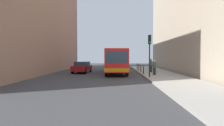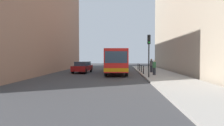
{
  "view_description": "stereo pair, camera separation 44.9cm",
  "coord_description": "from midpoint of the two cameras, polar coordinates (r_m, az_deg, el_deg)",
  "views": [
    {
      "loc": [
        0.37,
        -22.64,
        2.18
      ],
      "look_at": [
        -0.19,
        1.13,
        1.39
      ],
      "focal_mm": 32.35,
      "sensor_mm": 36.0,
      "label": 1
    },
    {
      "loc": [
        0.82,
        -22.62,
        2.18
      ],
      "look_at": [
        -0.19,
        1.13,
        1.39
      ],
      "focal_mm": 32.35,
      "sensor_mm": 36.0,
      "label": 2
    }
  ],
  "objects": [
    {
      "name": "ground_plane",
      "position": [
        22.74,
        0.93,
        -3.6
      ],
      "size": [
        80.0,
        80.0,
        0.0
      ],
      "primitive_type": "plane",
      "color": "#38383A"
    },
    {
      "name": "bollard_mid",
      "position": [
        25.9,
        8.77,
        -1.56
      ],
      "size": [
        0.11,
        0.11,
        0.95
      ],
      "primitive_type": "cylinder",
      "color": "black",
      "rests_on": "sidewalk"
    },
    {
      "name": "car_beside_bus",
      "position": [
        26.84,
        -7.87,
        -1.1
      ],
      "size": [
        2.14,
        4.53,
        1.48
      ],
      "rotation": [
        0.0,
        0.0,
        3.06
      ],
      "color": "maroon",
      "rests_on": "ground"
    },
    {
      "name": "bollard_near",
      "position": [
        23.53,
        9.41,
        -1.91
      ],
      "size": [
        0.11,
        0.11,
        0.95
      ],
      "primitive_type": "cylinder",
      "color": "black",
      "rests_on": "sidewalk"
    },
    {
      "name": "car_behind_bus",
      "position": [
        37.53,
        2.93,
        -0.23
      ],
      "size": [
        2.01,
        4.47,
        1.48
      ],
      "rotation": [
        0.0,
        0.0,
        3.1
      ],
      "color": "navy",
      "rests_on": "ground"
    },
    {
      "name": "sidewalk",
      "position": [
        23.23,
        14.39,
        -3.35
      ],
      "size": [
        4.4,
        40.0,
        0.15
      ],
      "primitive_type": "cube",
      "color": "#9E9991",
      "rests_on": "ground"
    },
    {
      "name": "pedestrian_mid_sidewalk",
      "position": [
        26.04,
        11.55,
        -0.71
      ],
      "size": [
        0.38,
        0.38,
        1.72
      ],
      "rotation": [
        0.0,
        0.0,
        3.01
      ],
      "color": "#26262D",
      "rests_on": "sidewalk"
    },
    {
      "name": "pedestrian_near_signal",
      "position": [
        22.44,
        12.42,
        -1.25
      ],
      "size": [
        0.38,
        0.38,
        1.63
      ],
      "rotation": [
        0.0,
        0.0,
        0.01
      ],
      "color": "#26262D",
      "rests_on": "sidewalk"
    },
    {
      "name": "bollard_farthest",
      "position": [
        30.65,
        7.78,
        -1.02
      ],
      "size": [
        0.11,
        0.11,
        0.95
      ],
      "primitive_type": "cylinder",
      "color": "black",
      "rests_on": "sidewalk"
    },
    {
      "name": "bollard_far",
      "position": [
        28.27,
        8.23,
        -1.27
      ],
      "size": [
        0.11,
        0.11,
        0.95
      ],
      "primitive_type": "cylinder",
      "color": "black",
      "rests_on": "sidewalk"
    },
    {
      "name": "building_right",
      "position": [
        29.46,
        24.9,
        14.14
      ],
      "size": [
        7.0,
        32.0,
        17.02
      ],
      "primitive_type": "cube",
      "color": "#B2A38C",
      "rests_on": "ground"
    },
    {
      "name": "bus",
      "position": [
        25.87,
        1.79,
        0.9
      ],
      "size": [
        2.64,
        11.05,
        3.0
      ],
      "rotation": [
        0.0,
        0.0,
        3.15
      ],
      "color": "red",
      "rests_on": "ground"
    },
    {
      "name": "building_left",
      "position": [
        29.95,
        -22.16,
        14.19
      ],
      "size": [
        7.0,
        32.0,
        17.25
      ],
      "primitive_type": "cube",
      "color": "#936B56",
      "rests_on": "ground"
    },
    {
      "name": "traffic_light",
      "position": [
        19.86,
        11.03,
        4.25
      ],
      "size": [
        0.28,
        0.33,
        4.1
      ],
      "color": "black",
      "rests_on": "sidewalk"
    }
  ]
}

